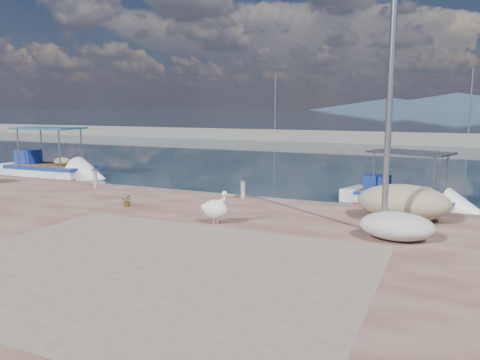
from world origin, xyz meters
name	(u,v)px	position (x,y,z in m)	size (l,w,h in m)	color
ground	(183,246)	(0.00, 0.00, 0.00)	(1400.00, 1400.00, 0.00)	#162635
quay_patch	(149,267)	(1.00, -3.00, 0.50)	(9.00, 7.00, 0.01)	gray
breakwater	(383,138)	(0.00, 40.00, 0.60)	(120.00, 2.20, 7.50)	gray
mountains	(452,103)	(4.39, 650.00, 9.51)	(370.00, 280.00, 22.00)	#28384C
boat_left	(51,172)	(-13.51, 8.26, 0.25)	(6.63, 2.36, 3.16)	white
boat_right	(407,202)	(5.14, 7.92, 0.20)	(5.46, 3.28, 2.49)	white
pelican	(216,209)	(0.63, 0.76, 0.96)	(1.02, 0.59, 0.97)	tan
lamp_post	(390,106)	(5.09, 1.62, 3.80)	(0.44, 0.96, 7.00)	gray
bollard_near	(243,188)	(-0.24, 4.60, 0.87)	(0.22, 0.22, 0.68)	gray
bollard_far	(95,178)	(-6.69, 4.14, 0.92)	(0.26, 0.26, 0.78)	gray
potted_plant	(127,201)	(-3.14, 1.64, 0.71)	(0.38, 0.33, 0.42)	#33722D
net_pile_c	(403,202)	(5.39, 3.53, 1.02)	(2.66, 1.90, 1.04)	#BCAE8C
net_pile_d	(397,226)	(5.45, 1.28, 0.84)	(1.83, 1.37, 0.69)	beige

